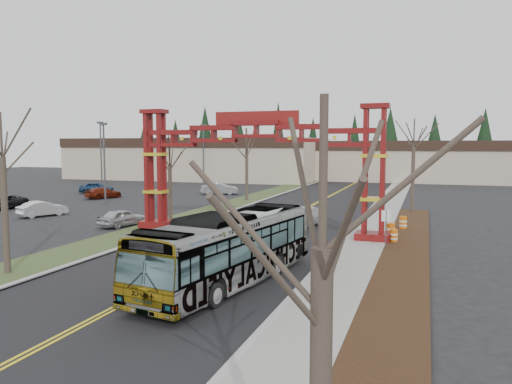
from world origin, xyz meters
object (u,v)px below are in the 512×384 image
at_px(retail_building_east, 420,160).
at_px(bare_tree_right_far, 414,143).
at_px(parked_car_near_b, 42,209).
at_px(gateway_arch, 256,149).
at_px(parked_car_mid_b, 97,188).
at_px(barrel_mid, 391,231).
at_px(parked_car_near_c, 4,202).
at_px(barrel_south, 394,236).
at_px(parked_car_near_a, 122,218).
at_px(barrel_north, 403,223).
at_px(bare_tree_median_near, 2,158).
at_px(bare_tree_median_far, 247,149).
at_px(retail_building_west, 199,158).
at_px(light_pole_near, 104,158).
at_px(silver_sedan, 302,218).
at_px(parked_car_far_a, 220,188).
at_px(parked_car_mid_a, 103,193).
at_px(street_sign, 386,222).
at_px(transit_bus, 229,249).
at_px(bare_tree_median_mid, 170,165).
at_px(light_pole_far, 203,149).
at_px(light_pole_mid, 101,151).

xyz_separation_m(retail_building_east, bare_tree_right_far, (0.00, -46.23, 2.92)).
bearing_deg(parked_car_near_b, gateway_arch, -163.86).
relative_size(parked_car_mid_b, barrel_mid, 4.14).
height_order(parked_car_near_c, barrel_south, parked_car_near_c).
xyz_separation_m(retail_building_east, parked_car_near_b, (-30.79, -59.60, -2.83)).
distance_m(parked_car_near_a, barrel_mid, 20.10).
relative_size(gateway_arch, barrel_north, 17.85).
bearing_deg(bare_tree_median_near, parked_car_mid_b, 120.89).
bearing_deg(bare_tree_right_far, gateway_arch, -122.46).
bearing_deg(bare_tree_median_far, retail_building_east, 66.79).
xyz_separation_m(retail_building_west, bare_tree_median_near, (22.00, -68.12, 1.92)).
bearing_deg(light_pole_near, parked_car_mid_b, 130.16).
distance_m(parked_car_mid_b, light_pole_near, 14.69).
relative_size(silver_sedan, barrel_north, 4.58).
distance_m(light_pole_near, barrel_mid, 31.17).
height_order(parked_car_mid_b, bare_tree_median_near, bare_tree_median_near).
bearing_deg(parked_car_far_a, retail_building_west, 11.20).
bearing_deg(barrel_south, parked_car_near_c, 171.83).
relative_size(bare_tree_median_far, barrel_south, 8.99).
bearing_deg(parked_car_mid_a, gateway_arch, 166.56).
relative_size(parked_car_near_c, bare_tree_right_far, 0.56).
height_order(barrel_mid, barrel_north, barrel_mid).
bearing_deg(barrel_north, parked_car_far_a, 139.16).
bearing_deg(street_sign, silver_sedan, 135.87).
xyz_separation_m(parked_car_near_a, parked_car_mid_b, (-18.40, 21.60, 0.07)).
xyz_separation_m(transit_bus, bare_tree_right_far, (7.08, 28.00, 4.80)).
bearing_deg(bare_tree_median_mid, light_pole_far, 111.43).
xyz_separation_m(silver_sedan, light_pole_far, (-26.14, 38.46, 4.83)).
bearing_deg(parked_car_mid_b, light_pole_near, -163.59).
bearing_deg(barrel_mid, parked_car_far_a, 133.27).
height_order(light_pole_near, barrel_mid, light_pole_near).
distance_m(parked_car_near_a, bare_tree_median_mid, 5.52).
bearing_deg(light_pole_far, bare_tree_median_near, -74.42).
xyz_separation_m(bare_tree_median_far, light_pole_near, (-12.33, -9.13, -0.93)).
relative_size(bare_tree_median_mid, street_sign, 2.81).
distance_m(parked_car_near_c, light_pole_far, 37.76).
relative_size(gateway_arch, parked_car_near_c, 3.75).
relative_size(retail_building_west, retail_building_east, 1.21).
relative_size(parked_car_mid_a, parked_car_mid_b, 1.03).
bearing_deg(light_pole_near, street_sign, -24.41).
height_order(retail_building_west, retail_building_east, retail_building_west).
xyz_separation_m(parked_car_near_c, barrel_south, (37.47, -5.38, -0.22)).
distance_m(retail_building_west, parked_car_mid_a, 37.59).
height_order(parked_car_far_a, bare_tree_median_near, bare_tree_median_near).
bearing_deg(barrel_mid, light_pole_far, 128.65).
bearing_deg(light_pole_mid, barrel_north, -26.24).
bearing_deg(bare_tree_median_near, retail_building_east, 76.70).
relative_size(bare_tree_median_far, bare_tree_right_far, 0.94).
xyz_separation_m(parked_car_far_a, barrel_north, (23.42, -20.25, -0.26)).
bearing_deg(street_sign, parked_car_near_b, 170.81).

